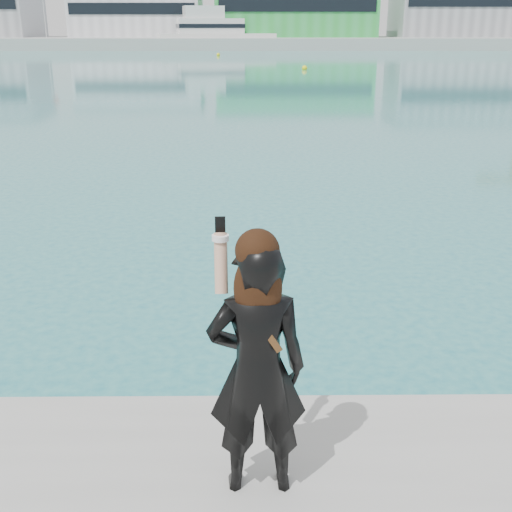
{
  "coord_description": "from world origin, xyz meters",
  "views": [
    {
      "loc": [
        -0.75,
        -3.79,
        3.79
      ],
      "look_at": [
        -0.7,
        0.57,
        2.23
      ],
      "focal_mm": 45.0,
      "sensor_mm": 36.0,
      "label": 1
    }
  ],
  "objects_px": {
    "buoy_extra": "(304,70)",
    "woman": "(257,363)",
    "buoy_far": "(218,56)",
    "motor_yacht": "(213,34)"
  },
  "relations": [
    {
      "from": "buoy_extra",
      "to": "buoy_far",
      "type": "bearing_deg",
      "value": 107.04
    },
    {
      "from": "woman",
      "to": "motor_yacht",
      "type": "bearing_deg",
      "value": -89.8
    },
    {
      "from": "motor_yacht",
      "to": "woman",
      "type": "bearing_deg",
      "value": -99.88
    },
    {
      "from": "motor_yacht",
      "to": "woman",
      "type": "distance_m",
      "value": 117.04
    },
    {
      "from": "motor_yacht",
      "to": "buoy_extra",
      "type": "relative_size",
      "value": 42.62
    },
    {
      "from": "buoy_extra",
      "to": "woman",
      "type": "xyz_separation_m",
      "value": [
        -5.18,
        -59.22,
        1.75
      ]
    },
    {
      "from": "buoy_far",
      "to": "buoy_extra",
      "type": "relative_size",
      "value": 1.0
    },
    {
      "from": "buoy_far",
      "to": "buoy_extra",
      "type": "distance_m",
      "value": 32.65
    },
    {
      "from": "buoy_extra",
      "to": "woman",
      "type": "height_order",
      "value": "woman"
    },
    {
      "from": "buoy_far",
      "to": "buoy_extra",
      "type": "bearing_deg",
      "value": -72.96
    }
  ]
}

